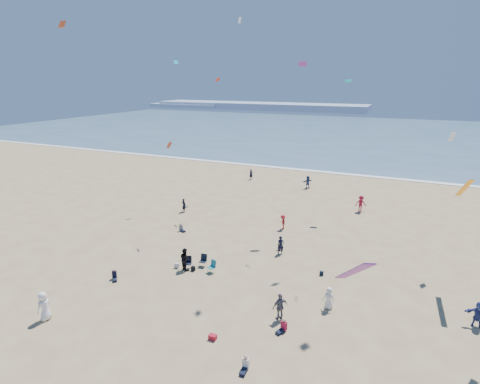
% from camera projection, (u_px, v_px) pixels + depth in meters
% --- Properties ---
extents(ground, '(220.00, 220.00, 0.00)m').
position_uv_depth(ground, '(154.00, 335.00, 22.23)').
color(ground, tan).
rests_on(ground, ground).
extents(ocean, '(220.00, 100.00, 0.06)m').
position_uv_depth(ocean, '(359.00, 134.00, 105.29)').
color(ocean, '#476B84').
rests_on(ocean, ground).
extents(surf_line, '(220.00, 1.20, 0.08)m').
position_uv_depth(surf_line, '(320.00, 172.00, 61.56)').
color(surf_line, white).
rests_on(surf_line, ground).
extents(headland_far, '(110.00, 20.00, 3.20)m').
position_uv_depth(headland_far, '(258.00, 106.00, 193.87)').
color(headland_far, '#7A8EA8').
rests_on(headland_far, ground).
extents(headland_near, '(40.00, 14.00, 2.00)m').
position_uv_depth(headland_near, '(187.00, 106.00, 205.30)').
color(headland_near, '#7A8EA8').
rests_on(headland_near, ground).
extents(standing_flyers, '(31.92, 38.25, 1.91)m').
position_uv_depth(standing_flyers, '(302.00, 233.00, 34.70)').
color(standing_flyers, '#A7171D').
rests_on(standing_flyers, ground).
extents(seated_group, '(16.25, 21.62, 0.84)m').
position_uv_depth(seated_group, '(200.00, 307.00, 24.22)').
color(seated_group, silver).
rests_on(seated_group, ground).
extents(chair_cluster, '(2.78, 1.52, 1.00)m').
position_uv_depth(chair_cluster, '(201.00, 263.00, 29.80)').
color(chair_cluster, black).
rests_on(chair_cluster, ground).
extents(white_tote, '(0.35, 0.20, 0.40)m').
position_uv_depth(white_tote, '(177.00, 265.00, 30.10)').
color(white_tote, silver).
rests_on(white_tote, ground).
extents(black_backpack, '(0.30, 0.22, 0.38)m').
position_uv_depth(black_backpack, '(193.00, 269.00, 29.64)').
color(black_backpack, black).
rests_on(black_backpack, ground).
extents(cooler, '(0.45, 0.30, 0.30)m').
position_uv_depth(cooler, '(213.00, 337.00, 21.79)').
color(cooler, '#A91826').
rests_on(cooler, ground).
extents(navy_bag, '(0.28, 0.18, 0.34)m').
position_uv_depth(navy_bag, '(322.00, 273.00, 28.95)').
color(navy_bag, black).
rests_on(navy_bag, ground).
extents(kites_aloft, '(34.92, 39.63, 26.94)m').
position_uv_depth(kites_aloft, '(359.00, 87.00, 25.00)').
color(kites_aloft, gold).
rests_on(kites_aloft, ground).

